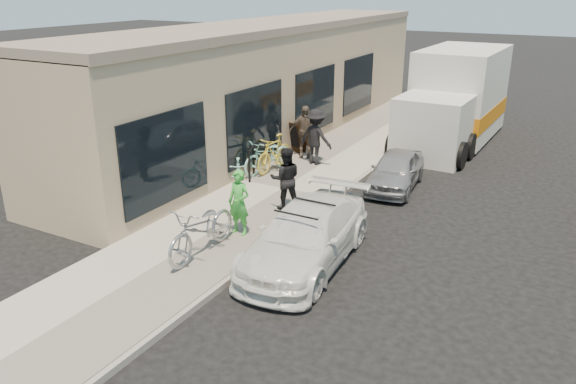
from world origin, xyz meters
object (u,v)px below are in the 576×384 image
at_px(bike_rack, 251,160).
at_px(sandwich_board, 297,136).
at_px(moving_truck, 455,102).
at_px(man_standing, 286,179).
at_px(woman_rider, 239,203).
at_px(cruiser_bike_a, 238,176).
at_px(cruiser_bike_b, 268,155).
at_px(bystander_b, 305,132).
at_px(tandem_bike, 202,229).
at_px(cruiser_bike_c, 274,153).
at_px(bystander_a, 316,137).
at_px(sedan_silver, 396,170).
at_px(sedan_white, 306,236).

relative_size(bike_rack, sandwich_board, 0.90).
height_order(moving_truck, man_standing, moving_truck).
height_order(moving_truck, woman_rider, moving_truck).
bearing_deg(cruiser_bike_a, cruiser_bike_b, 62.63).
bearing_deg(bystander_b, bike_rack, -123.71).
xyz_separation_m(tandem_bike, cruiser_bike_b, (-1.63, 5.37, -0.06)).
distance_m(cruiser_bike_a, cruiser_bike_c, 2.09).
xyz_separation_m(bystander_a, bystander_b, (-0.64, 0.48, -0.01)).
relative_size(cruiser_bike_b, bystander_b, 1.15).
bearing_deg(cruiser_bike_c, bystander_b, 86.64).
bearing_deg(cruiser_bike_b, sandwich_board, 108.19).
bearing_deg(woman_rider, cruiser_bike_a, 127.72).
height_order(moving_truck, cruiser_bike_c, moving_truck).
height_order(cruiser_bike_b, bystander_b, bystander_b).
distance_m(man_standing, cruiser_bike_c, 3.13).
xyz_separation_m(sandwich_board, man_standing, (2.15, -4.62, 0.26)).
xyz_separation_m(man_standing, cruiser_bike_c, (-1.81, 2.54, -0.26)).
relative_size(woman_rider, man_standing, 0.94).
bearing_deg(woman_rider, cruiser_bike_b, 116.03).
bearing_deg(bystander_a, woman_rider, 108.08).
height_order(woman_rider, bystander_a, bystander_a).
distance_m(tandem_bike, cruiser_bike_c, 5.80).
distance_m(bike_rack, man_standing, 2.51).
distance_m(bike_rack, cruiser_bike_b, 0.80).
xyz_separation_m(bike_rack, sandwich_board, (-0.17, 3.10, -0.03)).
relative_size(tandem_bike, woman_rider, 1.45).
bearing_deg(cruiser_bike_b, bystander_b, 94.31).
distance_m(tandem_bike, bystander_a, 6.84).
bearing_deg(cruiser_bike_c, cruiser_bike_b, -109.17).
bearing_deg(sedan_silver, moving_truck, 82.47).
xyz_separation_m(woman_rider, cruiser_bike_c, (-1.63, 4.35, -0.21)).
bearing_deg(bike_rack, man_standing, -37.54).
bearing_deg(man_standing, sedan_white, 95.70).
xyz_separation_m(sandwich_board, woman_rider, (1.97, -6.43, 0.22)).
relative_size(cruiser_bike_b, cruiser_bike_c, 1.09).
xyz_separation_m(cruiser_bike_b, bystander_a, (0.89, 1.42, 0.35)).
bearing_deg(moving_truck, bystander_a, -117.63).
height_order(woman_rider, cruiser_bike_a, woman_rider).
distance_m(sedan_silver, bystander_a, 2.89).
relative_size(bike_rack, cruiser_bike_b, 0.48).
bearing_deg(bystander_a, moving_truck, -109.44).
relative_size(sandwich_board, sedan_white, 0.24).
xyz_separation_m(moving_truck, bystander_a, (-2.97, -5.36, -0.45)).
bearing_deg(bike_rack, bystander_b, 82.97).
bearing_deg(bystander_b, sandwich_board, 114.90).
relative_size(bike_rack, bystander_b, 0.55).
relative_size(sedan_white, bystander_a, 2.51).
xyz_separation_m(bike_rack, cruiser_bike_c, (0.17, 1.02, -0.03)).
bearing_deg(woman_rider, tandem_bike, -90.87).
relative_size(sedan_silver, bystander_b, 1.81).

